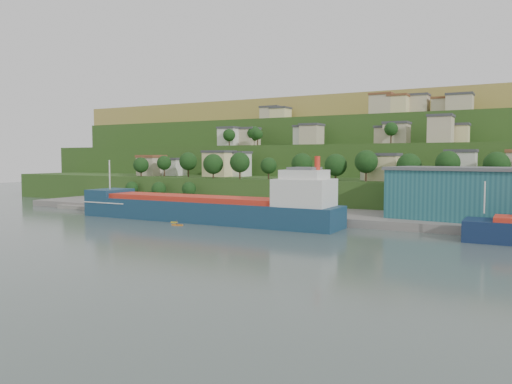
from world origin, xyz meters
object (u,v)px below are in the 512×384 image
Objects in this scene: cargo_ship_near at (211,210)px; caravan at (132,203)px; warehouse at (456,193)px; kayak_orange at (177,224)px.

cargo_ship_near reaches higher than caravan.
warehouse reaches higher than kayak_orange.
caravan is (-97.07, -9.18, -5.98)m from warehouse.
cargo_ship_near is at bearing 61.17° from kayak_orange.
kayak_orange is at bearing -109.86° from cargo_ship_near.
warehouse is at bearing 19.76° from cargo_ship_near.
cargo_ship_near is 10.91m from kayak_orange.
kayak_orange is (-3.57, -9.89, -2.91)m from cargo_ship_near.
warehouse is 97.69m from caravan.
caravan is at bearing 162.95° from cargo_ship_near.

